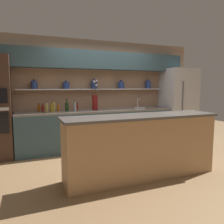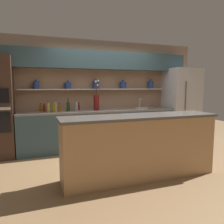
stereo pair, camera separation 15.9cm
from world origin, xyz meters
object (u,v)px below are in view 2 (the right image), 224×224
(bottle_oil_0, at_px, (53,108))
(bottle_spirit_8, at_px, (76,106))
(refrigerator, at_px, (181,105))
(bottle_sauce_5, at_px, (79,107))
(bottle_spirit_4, at_px, (55,107))
(bottle_wine_7, at_px, (68,106))
(bottle_sauce_1, at_px, (41,108))
(bottle_sauce_6, at_px, (60,108))
(flower_vase, at_px, (96,101))
(bottle_spirit_2, at_px, (48,108))
(bottle_sauce_3, at_px, (44,108))
(sink_fixture, at_px, (142,107))

(bottle_oil_0, xyz_separation_m, bottle_spirit_8, (0.53, 0.08, 0.01))
(refrigerator, height_order, bottle_sauce_5, refrigerator)
(bottle_sauce_5, bearing_deg, bottle_spirit_4, -167.17)
(bottle_wine_7, relative_size, bottle_spirit_8, 1.15)
(bottle_sauce_1, xyz_separation_m, bottle_sauce_5, (0.86, -0.03, 0.00))
(bottle_sauce_5, relative_size, bottle_wine_7, 0.66)
(bottle_oil_0, xyz_separation_m, bottle_sauce_6, (0.15, 0.10, -0.01))
(refrigerator, distance_m, flower_vase, 2.38)
(refrigerator, xyz_separation_m, bottle_sauce_5, (-2.77, 0.18, 0.03))
(bottle_spirit_2, relative_size, bottle_sauce_6, 1.33)
(bottle_sauce_3, bearing_deg, bottle_spirit_4, -27.51)
(refrigerator, xyz_separation_m, flower_vase, (-2.38, 0.04, 0.15))
(bottle_sauce_3, bearing_deg, refrigerator, -2.84)
(flower_vase, xyz_separation_m, bottle_sauce_3, (-1.17, 0.14, -0.13))
(bottle_oil_0, bearing_deg, bottle_spirit_2, 153.02)
(refrigerator, relative_size, bottle_spirit_4, 7.67)
(flower_vase, height_order, sink_fixture, flower_vase)
(flower_vase, height_order, bottle_sauce_1, flower_vase)
(bottle_sauce_3, height_order, bottle_wine_7, bottle_wine_7)
(sink_fixture, bearing_deg, bottle_sauce_5, 175.24)
(flower_vase, height_order, bottle_wine_7, flower_vase)
(refrigerator, bearing_deg, bottle_sauce_3, 177.16)
(refrigerator, distance_m, bottle_spirit_8, 2.85)
(bottle_sauce_3, height_order, bottle_sauce_6, bottle_sauce_6)
(bottle_spirit_4, distance_m, bottle_spirit_8, 0.47)
(bottle_sauce_1, relative_size, bottle_wine_7, 0.63)
(sink_fixture, relative_size, bottle_sauce_1, 1.89)
(bottle_sauce_3, bearing_deg, sink_fixture, -3.09)
(bottle_sauce_6, xyz_separation_m, bottle_spirit_8, (0.37, -0.02, 0.03))
(bottle_spirit_4, relative_size, bottle_sauce_6, 1.44)
(sink_fixture, distance_m, bottle_spirit_4, 2.15)
(bottle_sauce_5, bearing_deg, bottle_spirit_8, -124.00)
(refrigerator, relative_size, flower_vase, 2.75)
(bottle_spirit_2, bearing_deg, bottle_sauce_5, 12.41)
(sink_fixture, relative_size, bottle_spirit_2, 1.44)
(bottle_spirit_4, bearing_deg, sink_fixture, -0.21)
(refrigerator, height_order, bottle_sauce_1, refrigerator)
(bottle_oil_0, xyz_separation_m, bottle_spirit_4, (0.06, 0.08, 0.02))
(bottle_sauce_1, bearing_deg, bottle_spirit_8, -11.17)
(bottle_spirit_2, bearing_deg, bottle_spirit_4, 10.87)
(flower_vase, xyz_separation_m, bottle_sauce_1, (-1.25, 0.18, -0.13))
(refrigerator, bearing_deg, bottle_sauce_6, 178.63)
(bottle_spirit_2, bearing_deg, bottle_sauce_6, 11.53)
(bottle_sauce_3, bearing_deg, bottle_sauce_6, -16.94)
(bottle_spirit_2, bearing_deg, bottle_sauce_3, 118.28)
(bottle_spirit_2, relative_size, bottle_sauce_3, 1.35)
(bottle_oil_0, height_order, bottle_sauce_6, bottle_oil_0)
(sink_fixture, xyz_separation_m, bottle_wine_7, (-1.86, 0.03, 0.08))
(sink_fixture, height_order, bottle_spirit_8, sink_fixture)
(refrigerator, distance_m, bottle_sauce_1, 3.64)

